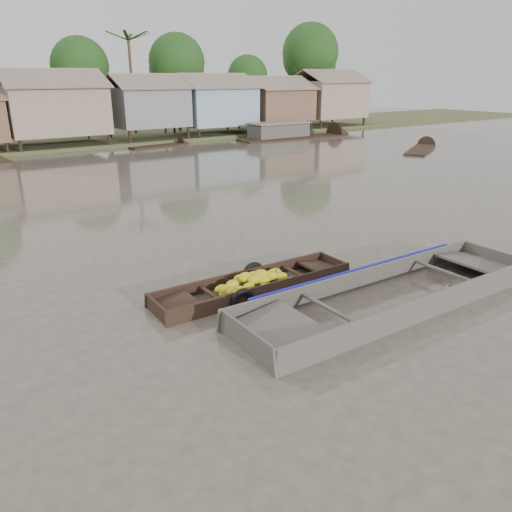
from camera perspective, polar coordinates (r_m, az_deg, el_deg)
ground at (r=11.89m, az=3.20°, el=-4.50°), size 120.00×120.00×0.00m
riverbank at (r=41.54m, az=-22.27°, el=16.00°), size 120.00×12.47×10.22m
banana_boat at (r=12.04m, az=-0.36°, el=-3.47°), size 5.19×1.40×0.71m
viewer_boat at (r=11.93m, az=15.24°, el=-4.74°), size 8.13×2.30×0.65m
distant_boats at (r=38.25m, az=-3.94°, el=12.80°), size 45.06×16.14×1.38m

